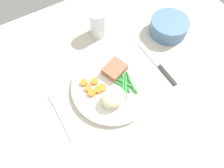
{
  "coord_description": "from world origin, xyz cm",
  "views": [
    {
      "loc": [
        -15.5,
        -26.16,
        59.64
      ],
      "look_at": [
        -0.13,
        -0.73,
        4.6
      ],
      "focal_mm": 32.18,
      "sensor_mm": 36.0,
      "label": 1
    }
  ],
  "objects_px": {
    "meat_portion": "(115,69)",
    "fork": "(61,116)",
    "salad_bowl": "(169,26)",
    "dinner_plate": "(112,87)",
    "knife": "(158,64)",
    "water_glass": "(98,24)"
  },
  "relations": [
    {
      "from": "fork",
      "to": "meat_portion",
      "type": "bearing_deg",
      "value": 12.35
    },
    {
      "from": "water_glass",
      "to": "salad_bowl",
      "type": "bearing_deg",
      "value": -30.27
    },
    {
      "from": "dinner_plate",
      "to": "salad_bowl",
      "type": "distance_m",
      "value": 0.32
    },
    {
      "from": "meat_portion",
      "to": "water_glass",
      "type": "distance_m",
      "value": 0.19
    },
    {
      "from": "dinner_plate",
      "to": "salad_bowl",
      "type": "height_order",
      "value": "salad_bowl"
    },
    {
      "from": "meat_portion",
      "to": "water_glass",
      "type": "bearing_deg",
      "value": 76.37
    },
    {
      "from": "dinner_plate",
      "to": "salad_bowl",
      "type": "xyz_separation_m",
      "value": [
        0.3,
        0.1,
        0.02
      ]
    },
    {
      "from": "salad_bowl",
      "to": "knife",
      "type": "bearing_deg",
      "value": -140.56
    },
    {
      "from": "dinner_plate",
      "to": "knife",
      "type": "height_order",
      "value": "dinner_plate"
    },
    {
      "from": "fork",
      "to": "water_glass",
      "type": "bearing_deg",
      "value": 42.27
    },
    {
      "from": "water_glass",
      "to": "salad_bowl",
      "type": "height_order",
      "value": "water_glass"
    },
    {
      "from": "meat_portion",
      "to": "dinner_plate",
      "type": "bearing_deg",
      "value": -130.6
    },
    {
      "from": "dinner_plate",
      "to": "meat_portion",
      "type": "relative_size",
      "value": 3.71
    },
    {
      "from": "dinner_plate",
      "to": "knife",
      "type": "relative_size",
      "value": 1.27
    },
    {
      "from": "meat_portion",
      "to": "fork",
      "type": "xyz_separation_m",
      "value": [
        -0.22,
        -0.04,
        -0.03
      ]
    },
    {
      "from": "meat_portion",
      "to": "fork",
      "type": "height_order",
      "value": "meat_portion"
    },
    {
      "from": "knife",
      "to": "salad_bowl",
      "type": "bearing_deg",
      "value": 42.67
    },
    {
      "from": "dinner_plate",
      "to": "salad_bowl",
      "type": "bearing_deg",
      "value": 17.77
    },
    {
      "from": "knife",
      "to": "water_glass",
      "type": "relative_size",
      "value": 2.09
    },
    {
      "from": "fork",
      "to": "knife",
      "type": "xyz_separation_m",
      "value": [
        0.36,
        -0.0,
        -0.0
      ]
    },
    {
      "from": "salad_bowl",
      "to": "fork",
      "type": "bearing_deg",
      "value": -168.36
    },
    {
      "from": "meat_portion",
      "to": "salad_bowl",
      "type": "bearing_deg",
      "value": 11.83
    }
  ]
}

